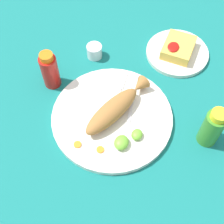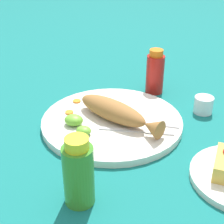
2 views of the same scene
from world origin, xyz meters
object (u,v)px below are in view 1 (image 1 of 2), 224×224
(hot_sauce_bottle_green, at_px, (212,128))
(salt_cup, at_px, (94,52))
(hot_sauce_bottle_red, at_px, (50,70))
(fork_far, at_px, (132,96))
(fried_fish, at_px, (116,108))
(side_plate_fries, at_px, (177,53))
(main_plate, at_px, (112,117))
(fork_near, at_px, (119,91))

(hot_sauce_bottle_green, xyz_separation_m, salt_cup, (-0.17, -0.43, -0.05))
(hot_sauce_bottle_red, bearing_deg, fork_far, 98.21)
(hot_sauce_bottle_red, distance_m, hot_sauce_bottle_green, 0.51)
(fried_fish, xyz_separation_m, hot_sauce_bottle_red, (-0.04, -0.24, 0.02))
(fork_far, distance_m, side_plate_fries, 0.25)
(main_plate, bearing_deg, fork_far, 160.34)
(fried_fish, height_order, hot_sauce_bottle_green, hot_sauce_bottle_green)
(fork_far, relative_size, side_plate_fries, 0.85)
(fried_fish, bearing_deg, hot_sauce_bottle_green, 115.90)
(main_plate, bearing_deg, fork_near, -172.03)
(hot_sauce_bottle_red, relative_size, hot_sauce_bottle_green, 0.96)
(fried_fish, height_order, salt_cup, fried_fish)
(fried_fish, height_order, side_plate_fries, fried_fish)
(fork_near, relative_size, fork_far, 1.01)
(hot_sauce_bottle_red, bearing_deg, side_plate_fries, 129.24)
(fork_near, relative_size, side_plate_fries, 0.86)
(fork_far, xyz_separation_m, salt_cup, (-0.12, -0.19, 0.00))
(main_plate, relative_size, salt_cup, 6.96)
(main_plate, xyz_separation_m, fried_fish, (-0.02, 0.01, 0.03))
(hot_sauce_bottle_green, xyz_separation_m, side_plate_fries, (-0.29, -0.17, -0.06))
(main_plate, height_order, salt_cup, salt_cup)
(side_plate_fries, bearing_deg, fork_far, -17.83)
(main_plate, distance_m, fork_near, 0.09)
(main_plate, bearing_deg, salt_cup, -144.19)
(fried_fish, distance_m, side_plate_fries, 0.33)
(hot_sauce_bottle_green, relative_size, side_plate_fries, 0.66)
(main_plate, distance_m, hot_sauce_bottle_green, 0.29)
(main_plate, bearing_deg, fried_fish, 159.74)
(main_plate, height_order, fork_far, fork_far)
(hot_sauce_bottle_red, bearing_deg, hot_sauce_bottle_green, 88.98)
(fork_far, bearing_deg, hot_sauce_bottle_green, -114.36)
(main_plate, height_order, hot_sauce_bottle_green, hot_sauce_bottle_green)
(hot_sauce_bottle_green, bearing_deg, hot_sauce_bottle_red, -91.02)
(fork_far, relative_size, salt_cup, 3.49)
(side_plate_fries, bearing_deg, fried_fish, -18.24)
(fork_near, xyz_separation_m, side_plate_fries, (-0.24, 0.12, -0.01))
(hot_sauce_bottle_green, height_order, salt_cup, hot_sauce_bottle_green)
(salt_cup, bearing_deg, fork_near, 49.55)
(fork_near, height_order, hot_sauce_bottle_red, hot_sauce_bottle_red)
(fork_near, bearing_deg, fried_fish, -173.30)
(hot_sauce_bottle_red, xyz_separation_m, side_plate_fries, (-0.28, 0.34, -0.06))
(fork_far, height_order, hot_sauce_bottle_red, hot_sauce_bottle_red)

